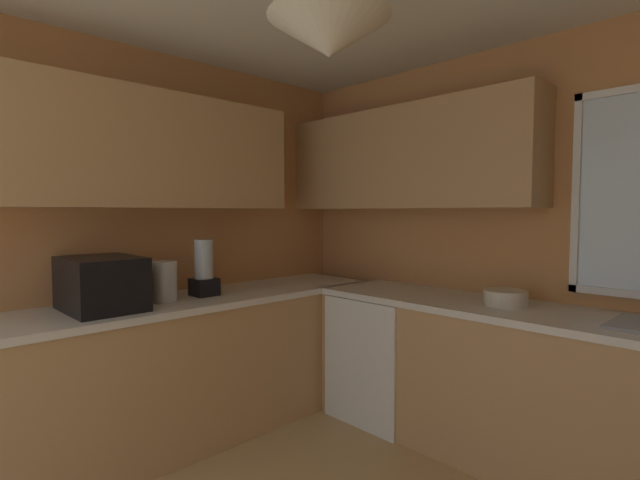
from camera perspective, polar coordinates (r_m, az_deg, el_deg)
name	(u,v)px	position (r m, az deg, el deg)	size (l,w,h in m)	color
room_shell	(345,156)	(2.27, 3.09, 10.18)	(3.65, 3.54, 2.52)	#C6844C
counter_run_left	(156,376)	(3.06, -19.46, -15.41)	(0.65, 3.15, 0.89)	tan
counter_run_back	(535,390)	(2.94, 24.78, -16.33)	(2.74, 0.65, 0.89)	tan
dishwasher	(385,355)	(3.39, 8.01, -13.77)	(0.60, 0.60, 0.85)	white
microwave	(101,283)	(2.82, -25.18, -4.84)	(0.48, 0.36, 0.29)	black
kettle	(165,281)	(2.94, -18.48, -4.83)	(0.15, 0.15, 0.24)	#B7B7BC
bowl	(505,298)	(2.88, 21.74, -6.59)	(0.24, 0.24, 0.09)	beige
blender_appliance	(204,270)	(3.08, -14.00, -3.63)	(0.15, 0.15, 0.36)	black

